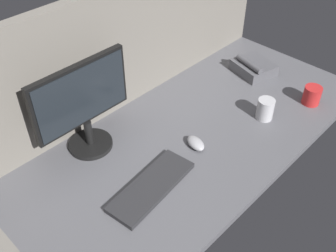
{
  "coord_description": "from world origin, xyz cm",
  "views": [
    {
      "loc": [
        -93.75,
        -81.02,
        112.61
      ],
      "look_at": [
        -12.13,
        0.0,
        14.0
      ],
      "focal_mm": 42.28,
      "sensor_mm": 36.0,
      "label": 1
    }
  ],
  "objects_px": {
    "monitor": "(83,104)",
    "desk_phone": "(253,67)",
    "keyboard": "(152,186)",
    "mug_steel": "(265,109)",
    "mug_red_plastic": "(312,95)",
    "mouse": "(196,143)"
  },
  "relations": [
    {
      "from": "keyboard",
      "to": "mouse",
      "type": "height_order",
      "value": "mouse"
    },
    {
      "from": "keyboard",
      "to": "mug_red_plastic",
      "type": "xyz_separation_m",
      "value": [
        0.88,
        -0.16,
        0.03
      ]
    },
    {
      "from": "mug_steel",
      "to": "desk_phone",
      "type": "relative_size",
      "value": 0.43
    },
    {
      "from": "mug_steel",
      "to": "desk_phone",
      "type": "bearing_deg",
      "value": 42.52
    },
    {
      "from": "mug_red_plastic",
      "to": "mug_steel",
      "type": "height_order",
      "value": "mug_steel"
    },
    {
      "from": "monitor",
      "to": "mug_steel",
      "type": "xyz_separation_m",
      "value": [
        0.65,
        -0.42,
        -0.16
      ]
    },
    {
      "from": "keyboard",
      "to": "desk_phone",
      "type": "height_order",
      "value": "desk_phone"
    },
    {
      "from": "keyboard",
      "to": "mug_steel",
      "type": "height_order",
      "value": "mug_steel"
    },
    {
      "from": "keyboard",
      "to": "mouse",
      "type": "relative_size",
      "value": 3.85
    },
    {
      "from": "keyboard",
      "to": "desk_phone",
      "type": "xyz_separation_m",
      "value": [
        0.91,
        0.18,
        0.02
      ]
    },
    {
      "from": "mug_red_plastic",
      "to": "mouse",
      "type": "bearing_deg",
      "value": 162.11
    },
    {
      "from": "monitor",
      "to": "mug_red_plastic",
      "type": "distance_m",
      "value": 1.05
    },
    {
      "from": "mouse",
      "to": "desk_phone",
      "type": "height_order",
      "value": "desk_phone"
    },
    {
      "from": "keyboard",
      "to": "mug_steel",
      "type": "relative_size",
      "value": 3.81
    },
    {
      "from": "monitor",
      "to": "mug_red_plastic",
      "type": "height_order",
      "value": "monitor"
    },
    {
      "from": "desk_phone",
      "to": "mouse",
      "type": "bearing_deg",
      "value": -166.35
    },
    {
      "from": "mouse",
      "to": "mug_red_plastic",
      "type": "xyz_separation_m",
      "value": [
        0.6,
        -0.19,
        0.03
      ]
    },
    {
      "from": "mug_red_plastic",
      "to": "desk_phone",
      "type": "bearing_deg",
      "value": 85.22
    },
    {
      "from": "keyboard",
      "to": "mouse",
      "type": "bearing_deg",
      "value": -0.46
    },
    {
      "from": "keyboard",
      "to": "monitor",
      "type": "bearing_deg",
      "value": 85.46
    },
    {
      "from": "monitor",
      "to": "desk_phone",
      "type": "distance_m",
      "value": 0.96
    },
    {
      "from": "desk_phone",
      "to": "mug_red_plastic",
      "type": "bearing_deg",
      "value": -94.78
    }
  ]
}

